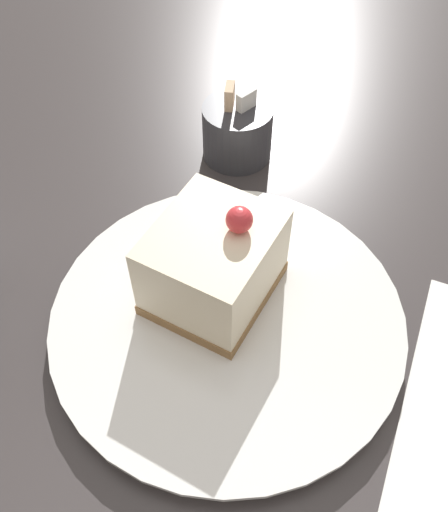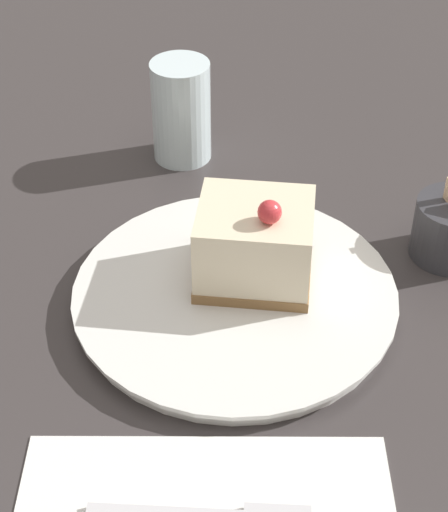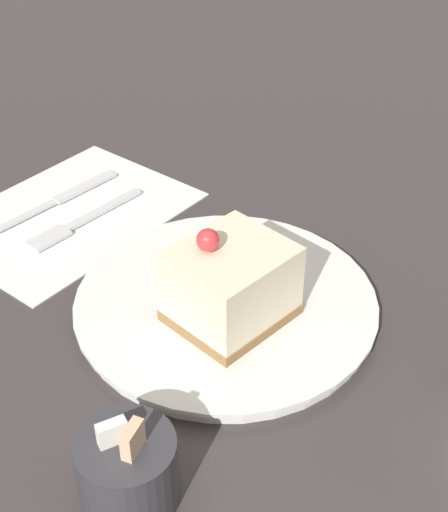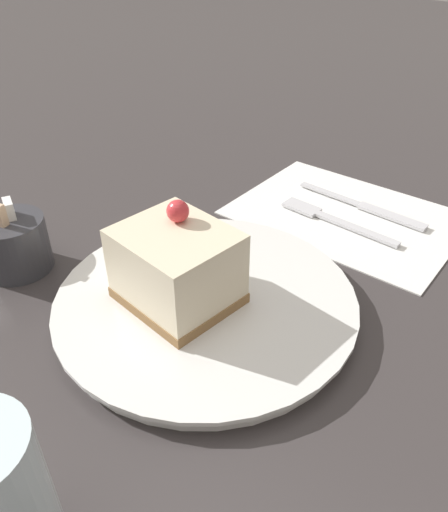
# 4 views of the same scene
# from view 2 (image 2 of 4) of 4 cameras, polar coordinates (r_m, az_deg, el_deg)

# --- Properties ---
(ground_plane) EXTENTS (4.00, 4.00, 0.00)m
(ground_plane) POSITION_cam_2_polar(r_m,az_deg,el_deg) (0.72, -0.56, -3.97)
(ground_plane) COLOR #383333
(plate) EXTENTS (0.28, 0.28, 0.02)m
(plate) POSITION_cam_2_polar(r_m,az_deg,el_deg) (0.73, 0.72, -2.68)
(plate) COLOR silver
(plate) RESTS_ON ground_plane
(cake_slice) EXTENTS (0.09, 0.10, 0.09)m
(cake_slice) POSITION_cam_2_polar(r_m,az_deg,el_deg) (0.71, 2.07, 0.84)
(cake_slice) COLOR olive
(cake_slice) RESTS_ON plate
(drinking_glass) EXTENTS (0.06, 0.06, 0.11)m
(drinking_glass) POSITION_cam_2_polar(r_m,az_deg,el_deg) (0.89, -2.87, 9.61)
(drinking_glass) COLOR silver
(drinking_glass) RESTS_ON ground_plane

